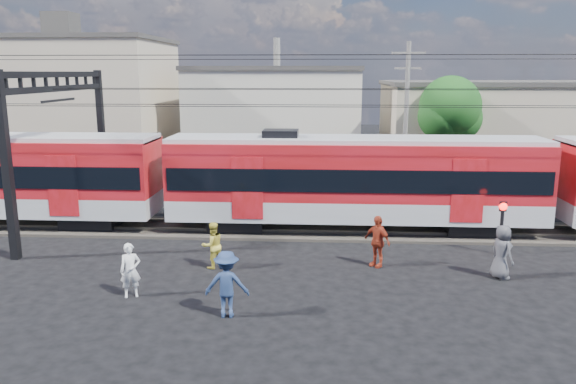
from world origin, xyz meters
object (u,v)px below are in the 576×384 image
at_px(crossing_signal, 502,218).
at_px(pedestrian_c, 227,284).
at_px(pedestrian_a, 130,270).
at_px(commuter_train, 359,178).

bearing_deg(crossing_signal, pedestrian_c, -147.09).
distance_m(pedestrian_a, crossing_signal, 13.72).
bearing_deg(commuter_train, pedestrian_c, -115.35).
xyz_separation_m(pedestrian_a, crossing_signal, (12.80, 4.91, 0.60)).
relative_size(pedestrian_a, pedestrian_c, 0.88).
xyz_separation_m(pedestrian_a, pedestrian_c, (3.25, -1.27, 0.12)).
xyz_separation_m(commuter_train, crossing_signal, (5.26, -2.87, -0.94)).
xyz_separation_m(commuter_train, pedestrian_a, (-7.54, -7.79, -1.54)).
bearing_deg(crossing_signal, pedestrian_a, -158.99).
distance_m(commuter_train, pedestrian_c, 10.12).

